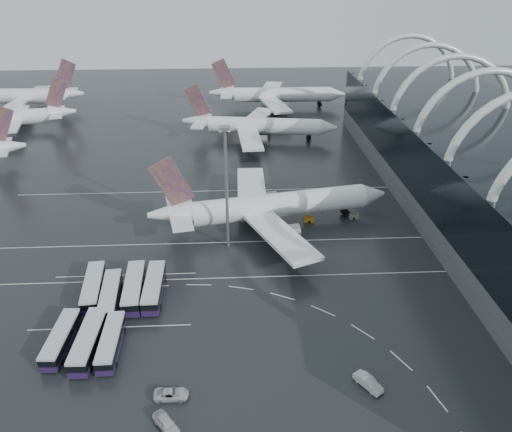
{
  "coord_description": "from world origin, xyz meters",
  "views": [
    {
      "loc": [
        -2.18,
        -84.83,
        56.95
      ],
      "look_at": [
        2.79,
        11.04,
        7.0
      ],
      "focal_mm": 35.0,
      "sensor_mm": 36.0,
      "label": 1
    }
  ],
  "objects_px": {
    "bus_row_near_d": "(154,287)",
    "bus_row_near_b": "(110,295)",
    "floodlight_mast": "(226,174)",
    "jet_remote_mid": "(18,117)",
    "gse_cart_belly_a": "(309,219)",
    "gse_cart_belly_c": "(278,231)",
    "van_curve_c": "(368,382)",
    "van_curve_a": "(171,394)",
    "gse_cart_belly_d": "(354,216)",
    "airliner_gate_b": "(256,126)",
    "jet_remote_far": "(30,96)",
    "bus_row_near_c": "(134,288)",
    "bus_row_near_a": "(93,287)",
    "bus_row_far_c": "(111,342)",
    "bus_row_far_a": "(61,339)",
    "van_curve_b": "(166,423)",
    "bus_row_far_b": "(89,341)",
    "airliner_main": "(268,207)",
    "airliner_gate_c": "(275,95)"
  },
  "relations": [
    {
      "from": "bus_row_near_a",
      "to": "bus_row_near_b",
      "type": "height_order",
      "value": "bus_row_near_a"
    },
    {
      "from": "jet_remote_far",
      "to": "van_curve_a",
      "type": "relative_size",
      "value": 9.34
    },
    {
      "from": "jet_remote_far",
      "to": "bus_row_near_a",
      "type": "xyz_separation_m",
      "value": [
        57.29,
        -134.22,
        -3.49
      ]
    },
    {
      "from": "bus_row_far_c",
      "to": "gse_cart_belly_a",
      "type": "relative_size",
      "value": 5.14
    },
    {
      "from": "gse_cart_belly_a",
      "to": "airliner_main",
      "type": "bearing_deg",
      "value": -172.53
    },
    {
      "from": "bus_row_near_a",
      "to": "gse_cart_belly_a",
      "type": "distance_m",
      "value": 52.62
    },
    {
      "from": "bus_row_near_d",
      "to": "bus_row_near_b",
      "type": "bearing_deg",
      "value": 104.04
    },
    {
      "from": "van_curve_c",
      "to": "gse_cart_belly_a",
      "type": "bearing_deg",
      "value": 57.29
    },
    {
      "from": "airliner_gate_b",
      "to": "van_curve_a",
      "type": "relative_size",
      "value": 10.71
    },
    {
      "from": "airliner_gate_c",
      "to": "bus_row_near_a",
      "type": "relative_size",
      "value": 4.14
    },
    {
      "from": "jet_remote_mid",
      "to": "gse_cart_belly_a",
      "type": "xyz_separation_m",
      "value": [
        96.24,
        -76.78,
        -4.18
      ]
    },
    {
      "from": "floodlight_mast",
      "to": "gse_cart_belly_d",
      "type": "height_order",
      "value": "floodlight_mast"
    },
    {
      "from": "bus_row_near_b",
      "to": "bus_row_far_a",
      "type": "xyz_separation_m",
      "value": [
        -5.69,
        -11.4,
        -0.1
      ]
    },
    {
      "from": "airliner_gate_b",
      "to": "jet_remote_far",
      "type": "bearing_deg",
      "value": 163.07
    },
    {
      "from": "airliner_gate_c",
      "to": "van_curve_c",
      "type": "height_order",
      "value": "airliner_gate_c"
    },
    {
      "from": "airliner_main",
      "to": "gse_cart_belly_c",
      "type": "bearing_deg",
      "value": -73.16
    },
    {
      "from": "bus_row_far_c",
      "to": "gse_cart_belly_d",
      "type": "relative_size",
      "value": 5.4
    },
    {
      "from": "bus_row_near_b",
      "to": "gse_cart_belly_a",
      "type": "bearing_deg",
      "value": -58.97
    },
    {
      "from": "bus_row_near_d",
      "to": "floodlight_mast",
      "type": "distance_m",
      "value": 27.16
    },
    {
      "from": "jet_remote_far",
      "to": "bus_row_near_b",
      "type": "height_order",
      "value": "jet_remote_far"
    },
    {
      "from": "jet_remote_far",
      "to": "bus_row_near_c",
      "type": "bearing_deg",
      "value": 118.04
    },
    {
      "from": "bus_row_far_a",
      "to": "gse_cart_belly_c",
      "type": "relative_size",
      "value": 6.05
    },
    {
      "from": "jet_remote_far",
      "to": "bus_row_near_a",
      "type": "distance_m",
      "value": 145.98
    },
    {
      "from": "bus_row_near_b",
      "to": "van_curve_a",
      "type": "distance_m",
      "value": 26.67
    },
    {
      "from": "bus_row_far_a",
      "to": "van_curve_a",
      "type": "relative_size",
      "value": 2.47
    },
    {
      "from": "bus_row_near_a",
      "to": "bus_row_far_c",
      "type": "relative_size",
      "value": 1.11
    },
    {
      "from": "bus_row_near_b",
      "to": "gse_cart_belly_a",
      "type": "relative_size",
      "value": 5.5
    },
    {
      "from": "bus_row_near_a",
      "to": "van_curve_a",
      "type": "xyz_separation_m",
      "value": [
        16.99,
        -25.62,
        -1.14
      ]
    },
    {
      "from": "gse_cart_belly_c",
      "to": "bus_row_near_d",
      "type": "bearing_deg",
      "value": -138.56
    },
    {
      "from": "bus_row_far_b",
      "to": "airliner_gate_c",
      "type": "bearing_deg",
      "value": -14.72
    },
    {
      "from": "bus_row_near_c",
      "to": "bus_row_far_b",
      "type": "height_order",
      "value": "bus_row_near_c"
    },
    {
      "from": "van_curve_a",
      "to": "floodlight_mast",
      "type": "distance_m",
      "value": 46.44
    },
    {
      "from": "bus_row_near_b",
      "to": "van_curve_b",
      "type": "relative_size",
      "value": 2.73
    },
    {
      "from": "jet_remote_mid",
      "to": "gse_cart_belly_c",
      "type": "relative_size",
      "value": 20.79
    },
    {
      "from": "airliner_gate_b",
      "to": "gse_cart_belly_a",
      "type": "relative_size",
      "value": 22.43
    },
    {
      "from": "bus_row_near_c",
      "to": "van_curve_c",
      "type": "relative_size",
      "value": 2.91
    },
    {
      "from": "gse_cart_belly_a",
      "to": "gse_cart_belly_c",
      "type": "relative_size",
      "value": 1.17
    },
    {
      "from": "bus_row_far_a",
      "to": "gse_cart_belly_a",
      "type": "xyz_separation_m",
      "value": [
        46.87,
        41.38,
        -1.02
      ]
    },
    {
      "from": "gse_cart_belly_c",
      "to": "gse_cart_belly_d",
      "type": "height_order",
      "value": "gse_cart_belly_d"
    },
    {
      "from": "van_curve_a",
      "to": "gse_cart_belly_d",
      "type": "relative_size",
      "value": 2.2
    },
    {
      "from": "gse_cart_belly_c",
      "to": "van_curve_c",
      "type": "bearing_deg",
      "value": -79.07
    },
    {
      "from": "bus_row_near_d",
      "to": "van_curve_a",
      "type": "xyz_separation_m",
      "value": [
        5.62,
        -25.1,
        -1.15
      ]
    },
    {
      "from": "floodlight_mast",
      "to": "bus_row_near_d",
      "type": "bearing_deg",
      "value": -128.62
    },
    {
      "from": "bus_row_near_a",
      "to": "van_curve_c",
      "type": "relative_size",
      "value": 2.84
    },
    {
      "from": "bus_row_near_c",
      "to": "airliner_main",
      "type": "bearing_deg",
      "value": -49.06
    },
    {
      "from": "jet_remote_far",
      "to": "van_curve_b",
      "type": "height_order",
      "value": "jet_remote_far"
    },
    {
      "from": "gse_cart_belly_a",
      "to": "van_curve_c",
      "type": "bearing_deg",
      "value": -88.7
    },
    {
      "from": "bus_row_near_b",
      "to": "bus_row_far_b",
      "type": "bearing_deg",
      "value": 170.45
    },
    {
      "from": "airliner_gate_c",
      "to": "van_curve_c",
      "type": "xyz_separation_m",
      "value": [
        0.65,
        -156.26,
        -4.32
      ]
    },
    {
      "from": "airliner_gate_b",
      "to": "gse_cart_belly_d",
      "type": "xyz_separation_m",
      "value": [
        20.63,
        -61.24,
        -4.08
      ]
    }
  ]
}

